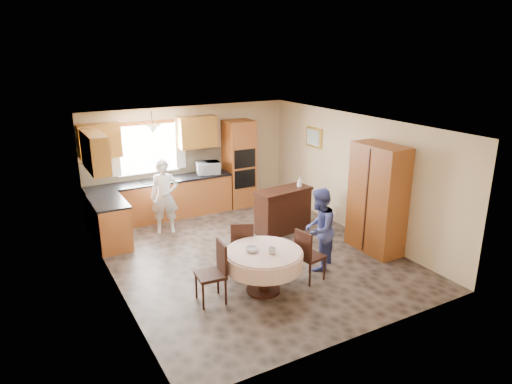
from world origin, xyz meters
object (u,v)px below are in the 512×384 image
at_px(sideboard, 283,212).
at_px(cupboard, 377,199).
at_px(oven_tower, 239,164).
at_px(chair_right, 307,253).
at_px(person_sink, 165,197).
at_px(person_dining, 319,229).
at_px(dining_table, 263,260).
at_px(chair_left, 215,269).
at_px(chair_back, 242,244).

height_order(sideboard, cupboard, cupboard).
xyz_separation_m(oven_tower, chair_right, (-0.81, -4.05, -0.55)).
bearing_deg(chair_right, person_sink, 13.12).
xyz_separation_m(person_sink, person_dining, (1.83, -2.94, -0.05)).
xyz_separation_m(chair_right, person_sink, (-1.37, 3.24, 0.28)).
relative_size(chair_right, person_sink, 0.58).
relative_size(oven_tower, person_dining, 1.43).
height_order(cupboard, dining_table, cupboard).
xyz_separation_m(sideboard, dining_table, (-1.63, -1.99, 0.11)).
distance_m(cupboard, person_dining, 1.46).
bearing_deg(dining_table, chair_right, -4.03).
relative_size(chair_left, person_dining, 0.66).
distance_m(oven_tower, chair_right, 4.17).
relative_size(oven_tower, cupboard, 1.02).
bearing_deg(dining_table, sideboard, 50.60).
height_order(chair_back, chair_right, chair_back).
distance_m(dining_table, chair_left, 0.80).
xyz_separation_m(oven_tower, sideboard, (0.02, -2.01, -0.62)).
relative_size(oven_tower, person_sink, 1.34).
relative_size(chair_back, person_dining, 0.64).
bearing_deg(chair_left, person_dining, 98.99).
bearing_deg(dining_table, person_sink, 99.95).
xyz_separation_m(oven_tower, chair_back, (-1.61, -3.23, -0.54)).
bearing_deg(cupboard, chair_back, 171.03).
relative_size(oven_tower, chair_left, 2.18).
distance_m(oven_tower, chair_left, 4.60).
relative_size(cupboard, person_dining, 1.41).
relative_size(oven_tower, sideboard, 1.71).
height_order(sideboard, chair_right, chair_right).
height_order(oven_tower, person_sink, oven_tower).
distance_m(chair_right, person_dining, 0.59).
xyz_separation_m(cupboard, person_sink, (-3.25, 2.84, -0.25)).
height_order(oven_tower, cupboard, oven_tower).
bearing_deg(chair_back, sideboard, -118.16).
bearing_deg(dining_table, oven_tower, 67.98).
bearing_deg(cupboard, dining_table, -172.75).
height_order(chair_back, person_dining, person_dining).
bearing_deg(sideboard, chair_right, -119.33).
distance_m(sideboard, cupboard, 2.05).
xyz_separation_m(cupboard, chair_left, (-3.47, -0.23, -0.51)).
bearing_deg(oven_tower, chair_back, -116.42).
distance_m(oven_tower, chair_back, 3.65).
height_order(dining_table, chair_back, chair_back).
distance_m(chair_left, person_dining, 2.07).
relative_size(sideboard, chair_back, 1.32).
relative_size(oven_tower, chair_back, 2.25).
height_order(dining_table, person_dining, person_dining).
distance_m(chair_left, chair_right, 1.61).
height_order(cupboard, person_dining, cupboard).
xyz_separation_m(chair_right, person_dining, (0.46, 0.30, 0.23)).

